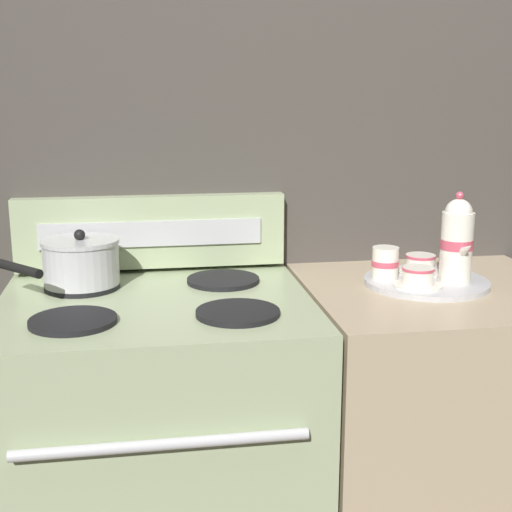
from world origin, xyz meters
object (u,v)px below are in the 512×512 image
at_px(saucepan, 80,262).
at_px(serving_tray, 426,282).
at_px(teapot, 457,240).
at_px(teacup_left, 418,277).
at_px(creamer_jug, 385,263).
at_px(stove, 161,474).
at_px(teacup_right, 420,264).

bearing_deg(saucepan, serving_tray, -6.82).
distance_m(teapot, teacup_left, 0.14).
distance_m(saucepan, teacup_left, 0.84).
bearing_deg(creamer_jug, serving_tray, -12.71).
bearing_deg(stove, serving_tray, 2.77).
bearing_deg(stove, teapot, 0.16).
height_order(serving_tray, creamer_jug, creamer_jug).
xyz_separation_m(serving_tray, teacup_right, (0.01, 0.07, 0.03)).
bearing_deg(teacup_right, serving_tray, -97.25).
height_order(serving_tray, teacup_left, teacup_left).
relative_size(teapot, creamer_jug, 2.77).
distance_m(saucepan, teacup_right, 0.89).
relative_size(teapot, teacup_right, 1.92).
distance_m(stove, teacup_left, 0.81).
bearing_deg(creamer_jug, teacup_right, 20.70).
xyz_separation_m(stove, teacup_right, (0.70, 0.10, 0.50)).
bearing_deg(teacup_left, saucepan, 168.54).
bearing_deg(saucepan, teacup_left, -11.46).
xyz_separation_m(saucepan, teacup_right, (0.88, -0.04, -0.03)).
bearing_deg(teapot, stove, -179.84).
height_order(teapot, creamer_jug, teapot).
height_order(teapot, teacup_left, teapot).
height_order(stove, teapot, teapot).
distance_m(saucepan, serving_tray, 0.88).
relative_size(saucepan, teacup_right, 2.43).
xyz_separation_m(serving_tray, teapot, (0.06, -0.03, 0.12)).
xyz_separation_m(teapot, creamer_jug, (-0.17, 0.06, -0.07)).
relative_size(stove, teacup_left, 7.72).
xyz_separation_m(stove, teacup_left, (0.64, -0.03, 0.50)).
bearing_deg(teacup_right, stove, -171.91).
height_order(stove, saucepan, saucepan).
bearing_deg(teapot, serving_tray, 152.55).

